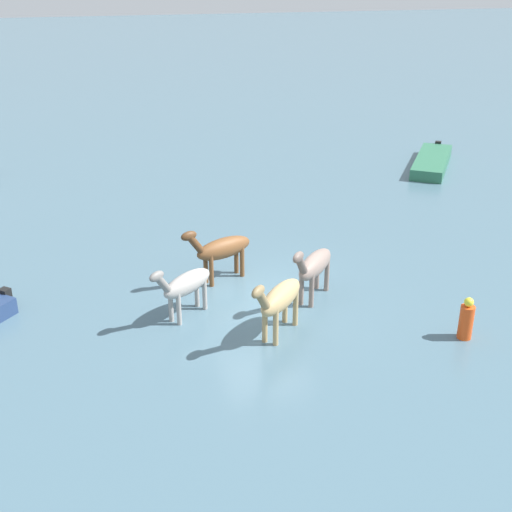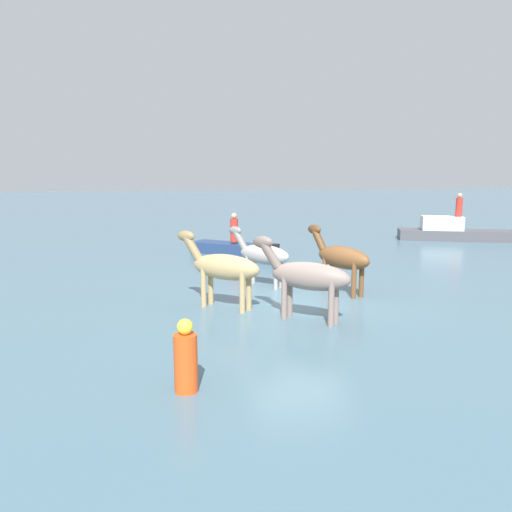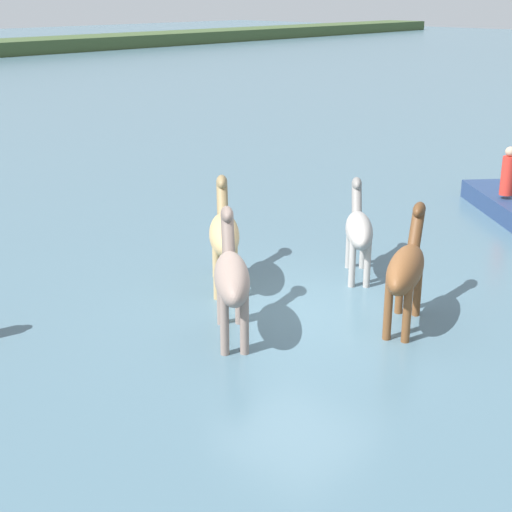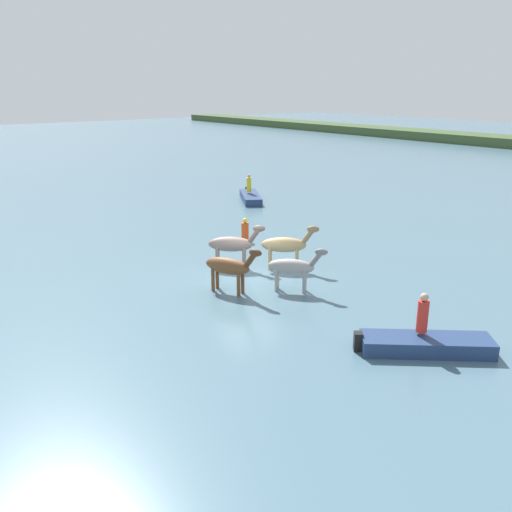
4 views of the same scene
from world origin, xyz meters
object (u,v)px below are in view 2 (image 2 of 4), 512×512
(boat_launch_far, at_px, (452,234))
(person_boatman_standing, at_px, (234,228))
(boat_tender_starboard, at_px, (234,250))
(person_spotter_bow, at_px, (459,206))
(horse_dark_mare, at_px, (306,276))
(buoy_channel_marker, at_px, (186,359))
(horse_pinto_flank, at_px, (341,257))
(horse_gray_outer, at_px, (262,254))
(horse_mid_herd, at_px, (223,267))

(boat_launch_far, bearing_deg, person_boatman_standing, 34.25)
(boat_tender_starboard, bearing_deg, person_spotter_bow, -130.43)
(horse_dark_mare, height_order, buoy_channel_marker, horse_dark_mare)
(boat_launch_far, relative_size, person_spotter_bow, 4.79)
(horse_pinto_flank, xyz_separation_m, person_spotter_bow, (9.15, -10.18, 0.75))
(horse_gray_outer, relative_size, person_spotter_bow, 1.61)
(horse_mid_herd, bearing_deg, buoy_channel_marker, 116.76)
(horse_mid_herd, bearing_deg, boat_launch_far, -100.44)
(person_boatman_standing, height_order, buoy_channel_marker, person_boatman_standing)
(horse_dark_mare, distance_m, person_spotter_bow, 16.54)
(person_boatman_standing, relative_size, person_spotter_bow, 1.00)
(buoy_channel_marker, bearing_deg, horse_pinto_flank, -41.49)
(person_spotter_bow, distance_m, buoy_channel_marker, 20.81)
(horse_pinto_flank, relative_size, person_boatman_standing, 1.94)
(person_boatman_standing, distance_m, buoy_channel_marker, 12.86)
(horse_mid_herd, relative_size, buoy_channel_marker, 1.78)
(person_boatman_standing, bearing_deg, horse_pinto_flank, -166.53)
(horse_mid_herd, xyz_separation_m, person_boatman_standing, (7.96, -1.72, 0.08))
(horse_gray_outer, height_order, person_spotter_bow, person_spotter_bow)
(horse_dark_mare, height_order, horse_gray_outer, horse_dark_mare)
(boat_tender_starboard, height_order, person_boatman_standing, person_boatman_standing)
(boat_launch_far, bearing_deg, horse_pinto_flank, 66.54)
(horse_dark_mare, height_order, horse_mid_herd, horse_mid_herd)
(boat_launch_far, relative_size, buoy_channel_marker, 5.00)
(horse_pinto_flank, relative_size, person_spotter_bow, 1.94)
(horse_mid_herd, bearing_deg, horse_gray_outer, -82.50)
(horse_gray_outer, bearing_deg, person_spotter_bow, -97.20)
(person_boatman_standing, distance_m, person_spotter_bow, 12.08)
(horse_dark_mare, xyz_separation_m, boat_tender_starboard, (9.62, -0.08, -0.87))
(boat_tender_starboard, relative_size, person_boatman_standing, 2.94)
(horse_pinto_flank, bearing_deg, person_boatman_standing, -9.99)
(person_boatman_standing, relative_size, buoy_channel_marker, 1.04)
(boat_tender_starboard, relative_size, person_spotter_bow, 2.94)
(boat_launch_far, bearing_deg, horse_gray_outer, 57.36)
(horse_dark_mare, xyz_separation_m, boat_launch_far, (11.66, -11.84, -0.70))
(buoy_channel_marker, bearing_deg, horse_dark_mare, -43.84)
(boat_tender_starboard, distance_m, person_spotter_bow, 12.11)
(boat_launch_far, xyz_separation_m, person_boatman_standing, (-2.23, 11.79, 0.79))
(horse_gray_outer, height_order, buoy_channel_marker, horse_gray_outer)
(boat_launch_far, bearing_deg, buoy_channel_marker, 68.41)
(horse_mid_herd, relative_size, person_boatman_standing, 1.70)
(horse_mid_herd, height_order, horse_gray_outer, horse_mid_herd)
(horse_mid_herd, xyz_separation_m, buoy_channel_marker, (-4.53, 1.28, -0.52))
(horse_dark_mare, height_order, horse_pinto_flank, horse_dark_mare)
(horse_mid_herd, relative_size, boat_tender_starboard, 0.58)
(horse_pinto_flank, relative_size, horse_mid_herd, 1.14)
(horse_pinto_flank, distance_m, buoy_channel_marker, 7.13)
(boat_tender_starboard, bearing_deg, horse_mid_herd, 118.89)
(horse_gray_outer, distance_m, person_spotter_bow, 14.43)
(horse_pinto_flank, relative_size, boat_tender_starboard, 0.66)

